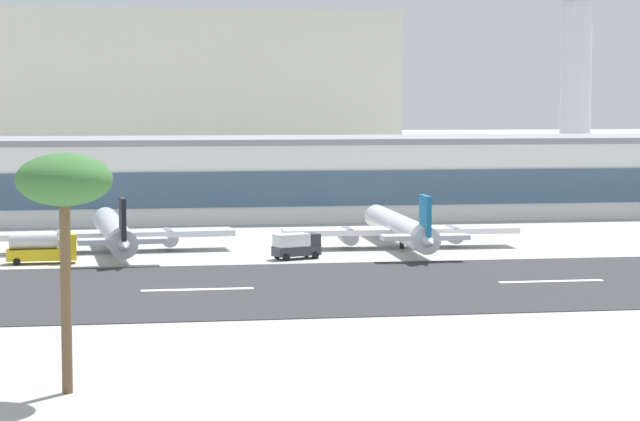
{
  "coord_description": "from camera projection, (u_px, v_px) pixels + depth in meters",
  "views": [
    {
      "loc": [
        -7.61,
        -138.64,
        20.35
      ],
      "look_at": [
        20.46,
        33.36,
        5.5
      ],
      "focal_mm": 73.72,
      "sensor_mm": 36.0,
      "label": 1
    }
  ],
  "objects": [
    {
      "name": "ground_plane",
      "position": [
        181.0,
        291.0,
        139.29
      ],
      "size": [
        1400.0,
        1400.0,
        0.0
      ],
      "primitive_type": "plane",
      "color": "#A8A8A3"
    },
    {
      "name": "runway_strip",
      "position": [
        180.0,
        290.0,
        139.61
      ],
      "size": [
        800.0,
        40.23,
        0.08
      ],
      "primitive_type": "cube",
      "color": "#2D2D30",
      "rests_on": "ground_plane"
    },
    {
      "name": "runway_centreline_dash_4",
      "position": [
        198.0,
        289.0,
        139.9
      ],
      "size": [
        12.0,
        1.2,
        0.01
      ],
      "primitive_type": "cube",
      "color": "white",
      "rests_on": "runway_strip"
    },
    {
      "name": "runway_centreline_dash_5",
      "position": [
        551.0,
        281.0,
        146.21
      ],
      "size": [
        12.0,
        1.2,
        0.01
      ],
      "primitive_type": "cube",
      "color": "white",
      "rests_on": "runway_strip"
    },
    {
      "name": "terminal_building",
      "position": [
        215.0,
        178.0,
        224.67
      ],
      "size": [
        202.36,
        27.45,
        13.77
      ],
      "color": "silver",
      "rests_on": "ground_plane"
    },
    {
      "name": "control_tower",
      "position": [
        576.0,
        60.0,
        284.06
      ],
      "size": [
        12.12,
        12.12,
        49.27
      ],
      "color": "silver",
      "rests_on": "ground_plane"
    },
    {
      "name": "distant_hotel_block",
      "position": [
        177.0,
        97.0,
        326.21
      ],
      "size": [
        105.8,
        38.76,
        41.64
      ],
      "primitive_type": "cube",
      "color": "beige",
      "rests_on": "ground_plane"
    },
    {
      "name": "airliner_black_tail_gate_0",
      "position": [
        115.0,
        232.0,
        174.11
      ],
      "size": [
        32.16,
        40.08,
        8.36
      ],
      "rotation": [
        0.0,
        0.0,
        1.63
      ],
      "color": "silver",
      "rests_on": "ground_plane"
    },
    {
      "name": "airliner_blue_tail_gate_1",
      "position": [
        402.0,
        229.0,
        178.8
      ],
      "size": [
        32.47,
        39.86,
        8.32
      ],
      "rotation": [
        0.0,
        0.0,
        1.55
      ],
      "color": "silver",
      "rests_on": "ground_plane"
    },
    {
      "name": "service_fuel_truck_0",
      "position": [
        42.0,
        247.0,
        162.27
      ],
      "size": [
        8.56,
        3.03,
        3.95
      ],
      "rotation": [
        0.0,
        0.0,
        0.02
      ],
      "color": "gold",
      "rests_on": "ground_plane"
    },
    {
      "name": "service_box_truck_1",
      "position": [
        296.0,
        245.0,
        167.05
      ],
      "size": [
        6.46,
        4.33,
        3.25
      ],
      "rotation": [
        0.0,
        0.0,
        0.35
      ],
      "color": "#2D3338",
      "rests_on": "ground_plane"
    },
    {
      "name": "palm_tree_1",
      "position": [
        64.0,
        185.0,
        89.8
      ],
      "size": [
        6.65,
        6.65,
        16.68
      ],
      "color": "brown",
      "rests_on": "ground_plane"
    }
  ]
}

